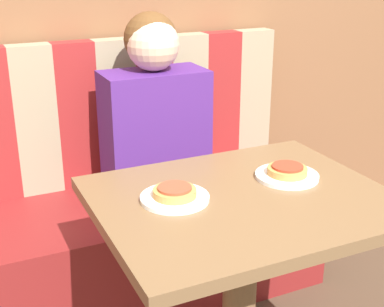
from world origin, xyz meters
name	(u,v)px	position (x,y,z in m)	size (l,w,h in m)	color
booth_seat	(158,241)	(0.00, 0.67, 0.21)	(1.30, 0.56, 0.43)	maroon
booth_backrest	(134,109)	(0.00, 0.91, 0.72)	(1.30, 0.08, 0.59)	maroon
dining_table	(242,232)	(0.00, 0.00, 0.60)	(0.80, 0.66, 0.71)	brown
person	(154,111)	(0.00, 0.67, 0.78)	(0.39, 0.22, 0.71)	#4C237A
plate_left	(175,198)	(-0.18, 0.05, 0.71)	(0.19, 0.19, 0.01)	white
plate_right	(287,176)	(0.18, 0.05, 0.71)	(0.19, 0.19, 0.01)	white
pizza_left	(175,192)	(-0.18, 0.05, 0.73)	(0.12, 0.12, 0.03)	#C68E47
pizza_right	(287,170)	(0.18, 0.05, 0.73)	(0.12, 0.12, 0.03)	#C68E47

